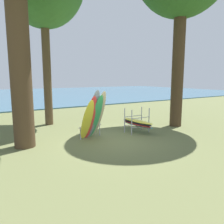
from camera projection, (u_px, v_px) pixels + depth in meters
The scene contains 4 objects.
ground_plane at pixel (110, 141), 9.77m from camera, with size 80.00×80.00×0.00m, color #60663D.
lake_water at pixel (13, 95), 34.07m from camera, with size 80.00×36.00×0.10m, color #38607A.
leaning_board_pile at pixel (93, 117), 9.88m from camera, with size 1.31×1.12×2.27m.
board_storage_rack at pixel (137, 123), 11.19m from camera, with size 1.15×2.13×1.25m.
Camera 1 is at (-4.94, -8.06, 2.79)m, focal length 35.15 mm.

